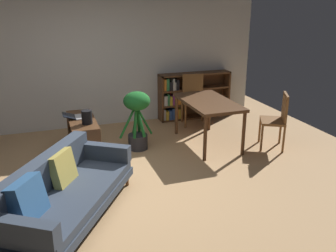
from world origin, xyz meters
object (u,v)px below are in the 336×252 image
Objects in this scene: potted_floor_plant at (137,114)px; bookshelf at (188,96)px; dining_chair_far at (194,97)px; desk_speaker at (87,117)px; dining_chair_near at (277,117)px; media_console at (83,137)px; dining_table at (208,105)px; open_laptop at (77,116)px; fabric_couch at (62,191)px.

potted_floor_plant reaches higher than bookshelf.
dining_chair_far reaches higher than potted_floor_plant.
desk_speaker is at bearing -165.74° from potted_floor_plant.
dining_chair_near reaches higher than desk_speaker.
dining_chair_near is (3.03, -0.49, -0.17)m from desk_speaker.
media_console is 2.45m from dining_chair_far.
dining_chair_near is (2.20, -0.70, -0.07)m from potted_floor_plant.
potted_floor_plant reaches higher than dining_chair_near.
media_console is at bearing 174.56° from dining_table.
potted_floor_plant is 1.67m from dining_chair_far.
potted_floor_plant reaches higher than open_laptop.
bookshelf is at bearing 33.97° from desk_speaker.
potted_floor_plant is at bearing -2.19° from media_console.
potted_floor_plant is (0.88, -0.03, 0.30)m from media_console.
dining_table is (1.19, -0.16, 0.09)m from potted_floor_plant.
bookshelf is (2.26, 1.52, -0.24)m from desk_speaker.
dining_chair_far is 0.65× the size of bookshelf.
desk_speaker is 0.21× the size of potted_floor_plant.
desk_speaker is at bearing -72.13° from open_laptop.
fabric_couch is at bearing -127.50° from potted_floor_plant.
dining_chair_far reaches higher than open_laptop.
fabric_couch is 1.64m from desk_speaker.
potted_floor_plant is (0.94, -0.14, -0.02)m from open_laptop.
open_laptop is at bearing 171.90° from dining_table.
open_laptop is at bearing 171.55° from potted_floor_plant.
dining_chair_near is at bearing -17.65° from potted_floor_plant.
fabric_couch is 3.68m from dining_chair_near.
bookshelf reaches higher than open_laptop.
open_laptop is 0.43× the size of dining_chair_near.
desk_speaker is at bearing -178.67° from dining_table.
desk_speaker reaches higher than media_console.
bookshelf is (2.76, 3.04, 0.11)m from fabric_couch.
open_laptop is (-0.06, 0.11, 0.33)m from media_console.
desk_speaker is 2.02m from dining_table.
media_console is 2.71× the size of open_laptop.
bookshelf is at bearing 28.93° from media_console.
bookshelf is (2.37, 1.17, -0.16)m from open_laptop.
potted_floor_plant is 0.65× the size of bookshelf.
bookshelf is at bearing 80.75° from dining_table.
dining_chair_near is 1.82m from dining_chair_far.
potted_floor_plant is 1.94m from bookshelf.
potted_floor_plant is 0.72× the size of dining_table.
dining_chair_near is at bearing 16.26° from fabric_couch.
bookshelf reaches higher than media_console.
bookshelf is at bearing 110.98° from dining_chair_near.
dining_table is (2.02, 0.05, -0.02)m from desk_speaker.
desk_speaker is at bearing 170.81° from dining_chair_near.
bookshelf reaches higher than dining_chair_near.
fabric_couch is 4.10m from bookshelf.
desk_speaker is 0.22× the size of dining_chair_near.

